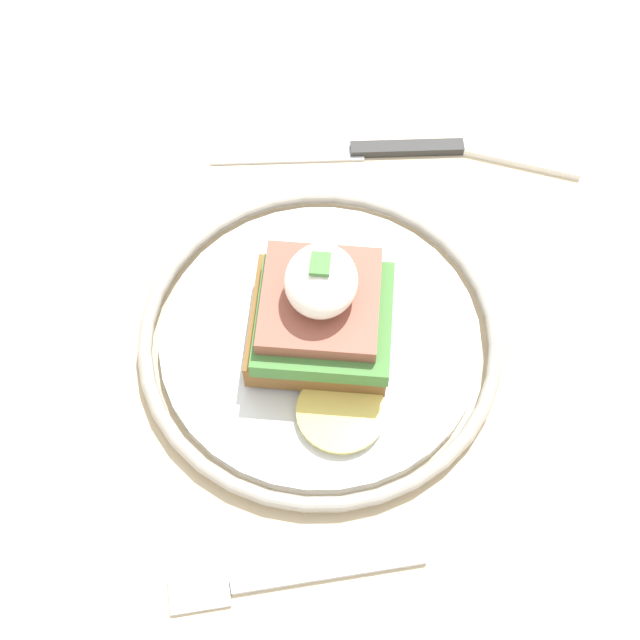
% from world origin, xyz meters
% --- Properties ---
extents(ground_plane, '(6.00, 6.00, 0.00)m').
position_xyz_m(ground_plane, '(0.00, 0.00, 0.00)').
color(ground_plane, gray).
extents(dining_table, '(0.83, 0.82, 0.76)m').
position_xyz_m(dining_table, '(0.00, 0.00, 0.63)').
color(dining_table, '#C6B28E').
rests_on(dining_table, ground_plane).
extents(plate, '(0.25, 0.25, 0.02)m').
position_xyz_m(plate, '(-0.00, 0.02, 0.77)').
color(plate, silver).
rests_on(plate, dining_table).
extents(sandwich, '(0.13, 0.10, 0.08)m').
position_xyz_m(sandwich, '(-0.00, 0.02, 0.80)').
color(sandwich, brown).
rests_on(sandwich, plate).
extents(fork, '(0.05, 0.15, 0.00)m').
position_xyz_m(fork, '(-0.16, 0.03, 0.76)').
color(fork, silver).
rests_on(fork, dining_table).
extents(knife, '(0.04, 0.20, 0.01)m').
position_xyz_m(knife, '(0.17, 0.00, 0.76)').
color(knife, '#2D2D2D').
rests_on(knife, dining_table).
extents(napkin, '(0.12, 0.12, 0.01)m').
position_xyz_m(napkin, '(0.22, -0.13, 0.76)').
color(napkin, white).
rests_on(napkin, dining_table).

